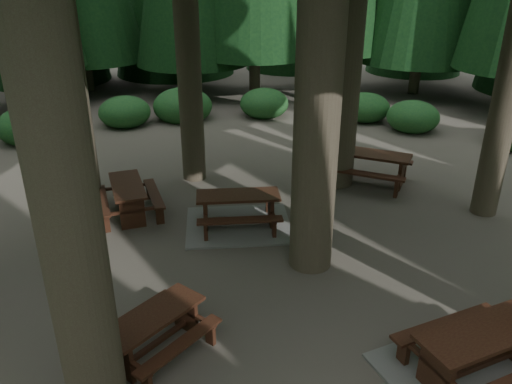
{
  "coord_description": "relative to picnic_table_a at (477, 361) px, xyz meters",
  "views": [
    {
      "loc": [
        -1.26,
        -8.23,
        5.44
      ],
      "look_at": [
        -0.16,
        1.37,
        1.1
      ],
      "focal_mm": 35.0,
      "sensor_mm": 36.0,
      "label": 1
    }
  ],
  "objects": [
    {
      "name": "picnic_table_b",
      "position": [
        -5.57,
        5.94,
        0.23
      ],
      "size": [
        1.84,
        2.11,
        0.79
      ],
      "rotation": [
        0.0,
        0.0,
        1.8
      ],
      "color": "black",
      "rests_on": "ground"
    },
    {
      "name": "shrub_ring",
      "position": [
        -1.81,
        3.85,
        0.11
      ],
      "size": [
        23.86,
        24.64,
        1.49
      ],
      "color": "#1F5A2E",
      "rests_on": "ground"
    },
    {
      "name": "ground",
      "position": [
        -2.52,
        3.1,
        -0.29
      ],
      "size": [
        80.0,
        80.0,
        0.0
      ],
      "primitive_type": "plane",
      "color": "#585147",
      "rests_on": "ground"
    },
    {
      "name": "picnic_table_a",
      "position": [
        0.0,
        0.0,
        0.0
      ],
      "size": [
        2.96,
        2.68,
        0.84
      ],
      "rotation": [
        0.0,
        0.0,
        0.31
      ],
      "color": "gray",
      "rests_on": "ground"
    },
    {
      "name": "picnic_table_d",
      "position": [
        0.83,
        7.18,
        0.28
      ],
      "size": [
        2.54,
        2.4,
        0.87
      ],
      "rotation": [
        0.0,
        0.0,
        -0.53
      ],
      "color": "black",
      "rests_on": "ground"
    },
    {
      "name": "picnic_table_c",
      "position": [
        -3.02,
        5.04,
        -0.01
      ],
      "size": [
        2.42,
        2.02,
        0.81
      ],
      "rotation": [
        0.0,
        0.0,
        -0.02
      ],
      "color": "gray",
      "rests_on": "ground"
    },
    {
      "name": "picnic_table_e",
      "position": [
        -4.62,
        1.07,
        0.17
      ],
      "size": [
        2.06,
        2.07,
        0.7
      ],
      "rotation": [
        0.0,
        0.0,
        0.79
      ],
      "color": "black",
      "rests_on": "ground"
    }
  ]
}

